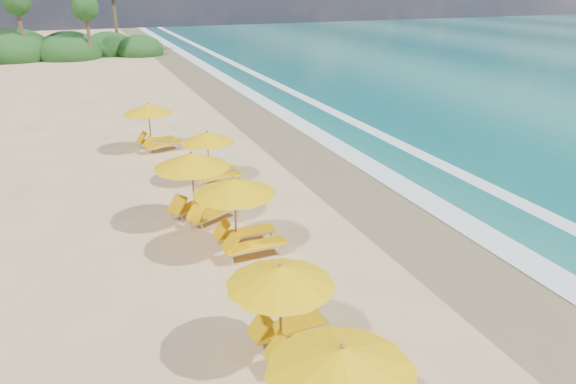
{
  "coord_description": "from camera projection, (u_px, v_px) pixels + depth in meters",
  "views": [
    {
      "loc": [
        -5.82,
        -14.55,
        7.52
      ],
      "look_at": [
        0.0,
        0.0,
        1.2
      ],
      "focal_mm": 32.95,
      "sensor_mm": 36.0,
      "label": 1
    }
  ],
  "objects": [
    {
      "name": "ground",
      "position": [
        288.0,
        226.0,
        17.34
      ],
      "size": [
        160.0,
        160.0,
        0.0
      ],
      "primitive_type": "plane",
      "color": "#D6B37E",
      "rests_on": "ground"
    },
    {
      "name": "treeline",
      "position": [
        27.0,
        50.0,
        52.74
      ],
      "size": [
        25.8,
        8.8,
        9.74
      ],
      "color": "#163D14",
      "rests_on": "ground"
    },
    {
      "name": "station_3",
      "position": [
        198.0,
        182.0,
        17.18
      ],
      "size": [
        3.34,
        3.34,
        2.51
      ],
      "rotation": [
        0.0,
        0.0,
        0.49
      ],
      "color": "olive",
      "rests_on": "ground"
    },
    {
      "name": "wet_sand",
      "position": [
        393.0,
        208.0,
        18.72
      ],
      "size": [
        4.0,
        160.0,
        0.01
      ],
      "primitive_type": "cube",
      "color": "olive",
      "rests_on": "ground"
    },
    {
      "name": "station_4",
      "position": [
        212.0,
        153.0,
        20.71
      ],
      "size": [
        2.3,
        2.13,
        2.12
      ],
      "rotation": [
        0.0,
        0.0,
        0.02
      ],
      "color": "olive",
      "rests_on": "ground"
    },
    {
      "name": "surf_foam",
      "position": [
        455.0,
        196.0,
        19.64
      ],
      "size": [
        4.0,
        160.0,
        0.01
      ],
      "color": "white",
      "rests_on": "ground"
    },
    {
      "name": "station_5",
      "position": [
        153.0,
        123.0,
        24.6
      ],
      "size": [
        2.79,
        2.67,
        2.3
      ],
      "rotation": [
        0.0,
        0.0,
        0.2
      ],
      "color": "olive",
      "rests_on": "ground"
    },
    {
      "name": "station_2",
      "position": [
        241.0,
        210.0,
        15.22
      ],
      "size": [
        2.63,
        2.43,
        2.41
      ],
      "rotation": [
        0.0,
        0.0,
        0.03
      ],
      "color": "olive",
      "rests_on": "ground"
    },
    {
      "name": "station_1",
      "position": [
        288.0,
        303.0,
        10.95
      ],
      "size": [
        2.57,
        2.4,
        2.28
      ],
      "rotation": [
        0.0,
        0.0,
        0.08
      ],
      "color": "olive",
      "rests_on": "ground"
    }
  ]
}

